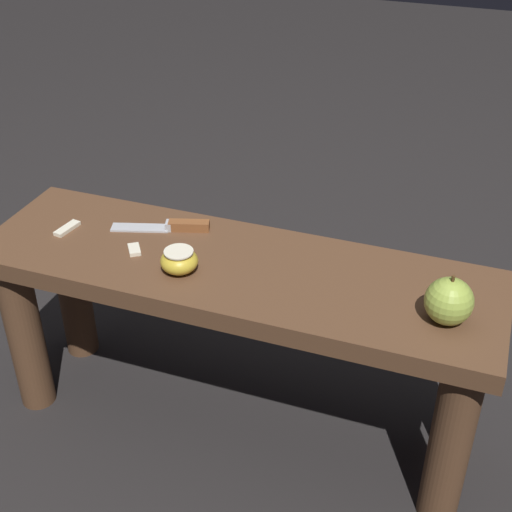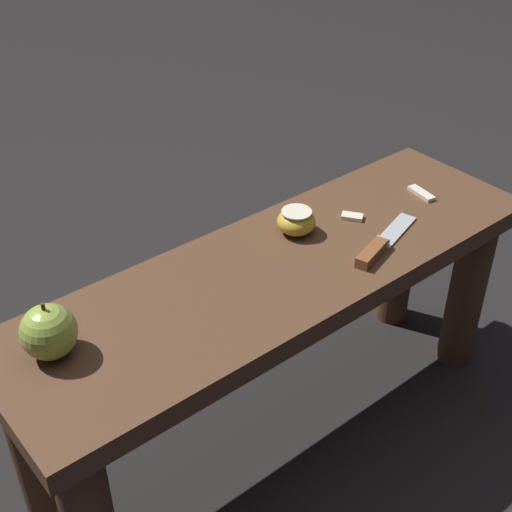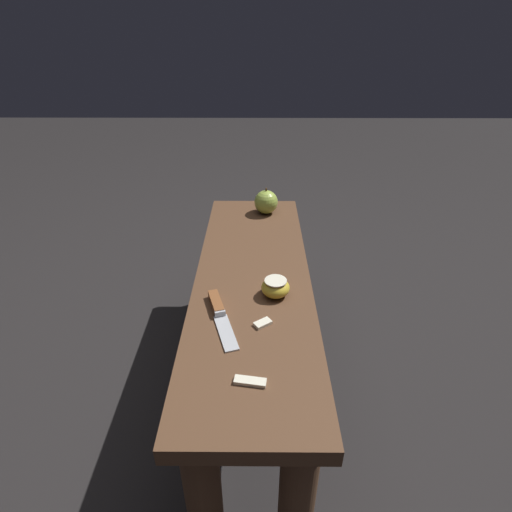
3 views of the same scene
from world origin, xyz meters
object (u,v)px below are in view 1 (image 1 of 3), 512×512
apple_whole (449,301)px  wooden_bench (235,308)px  knife (175,226)px  apple_cut (179,261)px

apple_whole → wooden_bench: bearing=174.1°
knife → apple_whole: bearing=150.7°
apple_whole → apple_cut: 0.50m
knife → apple_cut: size_ratio=2.84×
apple_whole → apple_cut: bearing=-178.1°
knife → apple_cut: bearing=101.3°
wooden_bench → knife: size_ratio=5.05×
wooden_bench → knife: knife is taller
knife → apple_cut: apple_cut is taller
apple_whole → apple_cut: apple_whole is taller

